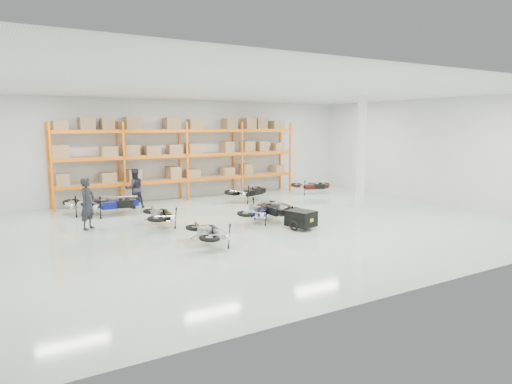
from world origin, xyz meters
TOP-DOWN VIEW (x-y plane):
  - room at (0.00, 0.00)m, footprint 18.00×18.00m
  - pallet_rack at (-0.00, 6.45)m, footprint 11.28×0.98m
  - structural_column at (5.20, 0.50)m, footprint 0.25×0.25m
  - moto_blue_centre at (0.21, 0.29)m, footprint 1.78×1.73m
  - moto_silver_left at (-2.58, -1.74)m, footprint 0.99×1.70m
  - moto_black_far_left at (-2.93, 1.32)m, footprint 1.14×1.78m
  - moto_touring_right at (0.89, 0.25)m, footprint 0.99×1.91m
  - trailer at (0.89, -1.34)m, footprint 0.88×1.50m
  - moto_back_a at (-3.78, 4.17)m, footprint 1.96×1.04m
  - moto_back_b at (-4.40, 4.69)m, footprint 2.08×1.45m
  - moto_back_c at (2.12, 4.29)m, footprint 2.08×1.46m
  - moto_back_d at (5.98, 4.70)m, footprint 1.88×1.41m
  - person_left at (-5.03, 2.22)m, footprint 0.72×0.73m
  - person_back at (-2.63, 5.25)m, footprint 0.79×0.62m

SIDE VIEW (x-z plane):
  - trailer at x=0.89m, z-range 0.05..0.66m
  - moto_silver_left at x=-2.58m, z-range -0.03..1.01m
  - moto_black_far_left at x=-2.93m, z-range -0.03..1.04m
  - moto_blue_centre at x=0.21m, z-range -0.03..1.05m
  - moto_back_d at x=5.98m, z-range -0.03..1.06m
  - moto_touring_right at x=0.89m, z-range -0.03..1.18m
  - moto_back_b at x=-4.40m, z-range -0.03..1.19m
  - moto_back_c at x=2.12m, z-range -0.03..1.19m
  - moto_back_a at x=-3.78m, z-range -0.03..1.20m
  - person_back at x=-2.63m, z-range 0.00..1.62m
  - person_left at x=-5.03m, z-range 0.00..1.70m
  - room at x=0.00m, z-range -6.75..11.25m
  - structural_column at x=5.20m, z-range 0.00..4.50m
  - pallet_rack at x=0.00m, z-range 0.45..4.07m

